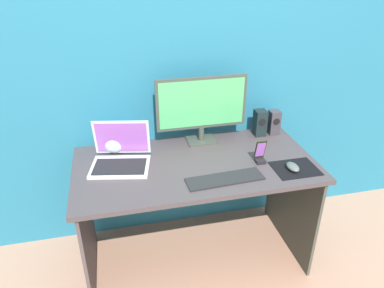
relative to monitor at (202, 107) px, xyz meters
name	(u,v)px	position (x,y,z in m)	size (l,w,h in m)	color
ground_plane	(195,255)	(-0.10, -0.26, -0.97)	(8.00, 8.00, 0.00)	tan
wall_back	(180,56)	(-0.10, 0.15, 0.28)	(6.00, 0.04, 2.50)	teal
desk	(195,184)	(-0.10, -0.26, -0.39)	(1.39, 0.70, 0.73)	#433B3D
monitor	(202,107)	(0.00, 0.00, 0.00)	(0.57, 0.14, 0.43)	#3D443B
speaker_right	(274,122)	(0.50, 0.00, -0.16)	(0.07, 0.07, 0.16)	#3A363B
speaker_near_monitor	(260,123)	(0.40, 0.00, -0.15)	(0.07, 0.08, 0.17)	black
laptop	(121,157)	(-0.52, -0.17, -0.19)	(0.37, 0.33, 0.24)	silver
fishbowl	(114,141)	(-0.55, -0.01, -0.17)	(0.15, 0.15, 0.15)	silver
keyboard_external	(225,179)	(0.01, -0.46, -0.24)	(0.42, 0.12, 0.01)	#232325
mousepad	(295,168)	(0.43, -0.45, -0.24)	(0.25, 0.20, 0.00)	black
mouse	(293,167)	(0.41, -0.46, -0.22)	(0.06, 0.10, 0.04)	#525855
phone_in_dock	(260,155)	(0.27, -0.33, -0.19)	(0.06, 0.06, 0.14)	black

